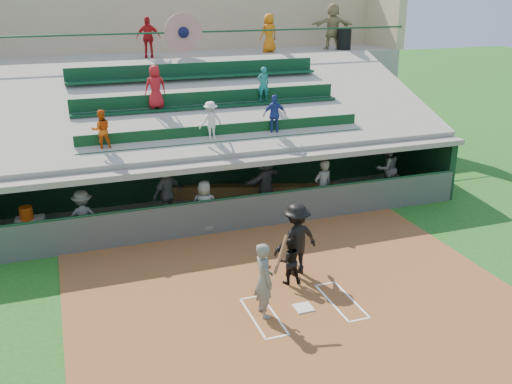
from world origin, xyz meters
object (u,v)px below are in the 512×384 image
object	(u,v)px
batter_at_plate	(264,279)
white_table	(31,230)
trash_bin	(344,39)
home_plate	(303,308)
catcher	(289,261)
water_cooler	(26,213)

from	to	relation	value
batter_at_plate	white_table	bearing A→B (deg)	130.24
trash_bin	home_plate	bearing A→B (deg)	-120.58
white_table	trash_bin	world-z (taller)	trash_bin
catcher	batter_at_plate	bearing A→B (deg)	54.97
trash_bin	batter_at_plate	bearing A→B (deg)	-123.91
white_table	water_cooler	xyz separation A→B (m)	(-0.07, -0.01, 0.56)
white_table	water_cooler	bearing A→B (deg)	-166.33
batter_at_plate	water_cooler	xyz separation A→B (m)	(-5.28, 6.14, 0.02)
batter_at_plate	trash_bin	size ratio (longest dim) A/B	2.11
catcher	white_table	distance (m)	8.06
trash_bin	water_cooler	bearing A→B (deg)	-154.68
white_table	trash_bin	size ratio (longest dim) A/B	0.90
home_plate	water_cooler	xyz separation A→B (m)	(-6.26, 6.22, 0.93)
batter_at_plate	water_cooler	world-z (taller)	batter_at_plate
batter_at_plate	trash_bin	distance (m)	15.81
catcher	home_plate	bearing A→B (deg)	91.18
catcher	water_cooler	distance (m)	8.10
water_cooler	trash_bin	world-z (taller)	trash_bin
home_plate	batter_at_plate	bearing A→B (deg)	175.63
white_table	catcher	bearing A→B (deg)	-35.40
water_cooler	home_plate	bearing A→B (deg)	-44.80
white_table	batter_at_plate	bearing A→B (deg)	-47.28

